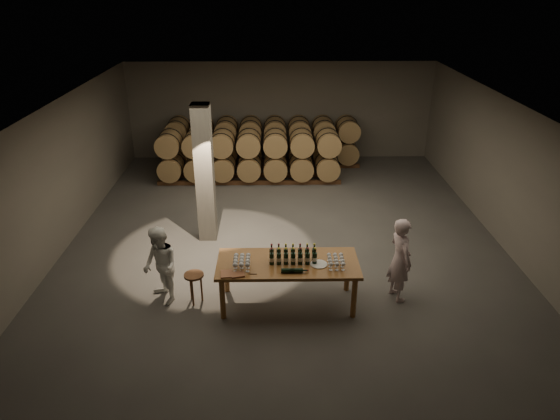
{
  "coord_description": "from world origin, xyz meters",
  "views": [
    {
      "loc": [
        -0.27,
        -10.34,
        5.64
      ],
      "look_at": [
        -0.11,
        -0.67,
        1.1
      ],
      "focal_mm": 32.0,
      "sensor_mm": 36.0,
      "label": 1
    }
  ],
  "objects_px": {
    "person_man": "(400,259)",
    "person_woman": "(161,266)",
    "tasting_table": "(288,267)",
    "notebook_near": "(238,275)",
    "bottle_cluster": "(293,256)",
    "plate": "(319,264)",
    "stool": "(194,279)"
  },
  "relations": [
    {
      "from": "tasting_table",
      "to": "notebook_near",
      "type": "bearing_deg",
      "value": -154.82
    },
    {
      "from": "notebook_near",
      "to": "stool",
      "type": "bearing_deg",
      "value": 136.96
    },
    {
      "from": "person_woman",
      "to": "stool",
      "type": "bearing_deg",
      "value": 50.86
    },
    {
      "from": "bottle_cluster",
      "to": "stool",
      "type": "xyz_separation_m",
      "value": [
        -1.84,
        0.06,
        -0.52
      ]
    },
    {
      "from": "plate",
      "to": "notebook_near",
      "type": "relative_size",
      "value": 1.34
    },
    {
      "from": "bottle_cluster",
      "to": "stool",
      "type": "distance_m",
      "value": 1.92
    },
    {
      "from": "person_man",
      "to": "tasting_table",
      "type": "bearing_deg",
      "value": 77.67
    },
    {
      "from": "bottle_cluster",
      "to": "notebook_near",
      "type": "xyz_separation_m",
      "value": [
        -0.99,
        -0.44,
        -0.11
      ]
    },
    {
      "from": "person_man",
      "to": "person_woman",
      "type": "height_order",
      "value": "person_man"
    },
    {
      "from": "plate",
      "to": "person_man",
      "type": "height_order",
      "value": "person_man"
    },
    {
      "from": "person_man",
      "to": "person_woman",
      "type": "bearing_deg",
      "value": 73.58
    },
    {
      "from": "stool",
      "to": "person_man",
      "type": "bearing_deg",
      "value": 1.46
    },
    {
      "from": "notebook_near",
      "to": "person_man",
      "type": "bearing_deg",
      "value": -2.03
    },
    {
      "from": "plate",
      "to": "tasting_table",
      "type": "bearing_deg",
      "value": 171.19
    },
    {
      "from": "person_woman",
      "to": "plate",
      "type": "bearing_deg",
      "value": 52.0
    },
    {
      "from": "bottle_cluster",
      "to": "plate",
      "type": "xyz_separation_m",
      "value": [
        0.47,
        -0.1,
        -0.11
      ]
    },
    {
      "from": "plate",
      "to": "stool",
      "type": "relative_size",
      "value": 0.51
    },
    {
      "from": "tasting_table",
      "to": "stool",
      "type": "height_order",
      "value": "tasting_table"
    },
    {
      "from": "person_man",
      "to": "person_woman",
      "type": "distance_m",
      "value": 4.47
    },
    {
      "from": "tasting_table",
      "to": "plate",
      "type": "bearing_deg",
      "value": -8.81
    },
    {
      "from": "tasting_table",
      "to": "notebook_near",
      "type": "relative_size",
      "value": 11.14
    },
    {
      "from": "bottle_cluster",
      "to": "plate",
      "type": "bearing_deg",
      "value": -12.43
    },
    {
      "from": "plate",
      "to": "notebook_near",
      "type": "xyz_separation_m",
      "value": [
        -1.45,
        -0.33,
        0.01
      ]
    },
    {
      "from": "tasting_table",
      "to": "bottle_cluster",
      "type": "bearing_deg",
      "value": 9.6
    },
    {
      "from": "tasting_table",
      "to": "plate",
      "type": "xyz_separation_m",
      "value": [
        0.56,
        -0.09,
        0.11
      ]
    },
    {
      "from": "stool",
      "to": "bottle_cluster",
      "type": "bearing_deg",
      "value": -1.73
    },
    {
      "from": "tasting_table",
      "to": "bottle_cluster",
      "type": "distance_m",
      "value": 0.24
    },
    {
      "from": "notebook_near",
      "to": "stool",
      "type": "xyz_separation_m",
      "value": [
        -0.86,
        0.49,
        -0.41
      ]
    },
    {
      "from": "plate",
      "to": "stool",
      "type": "bearing_deg",
      "value": 176.08
    },
    {
      "from": "stool",
      "to": "person_man",
      "type": "distance_m",
      "value": 3.87
    },
    {
      "from": "person_woman",
      "to": "tasting_table",
      "type": "bearing_deg",
      "value": 53.1
    },
    {
      "from": "notebook_near",
      "to": "stool",
      "type": "relative_size",
      "value": 0.38
    }
  ]
}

